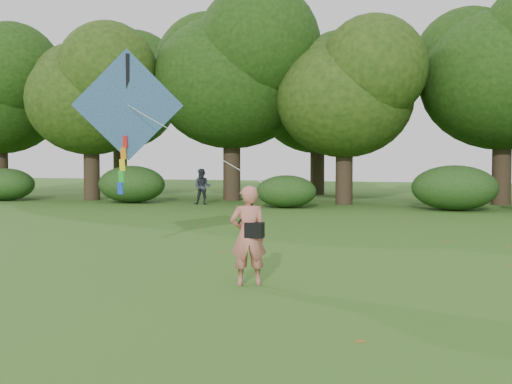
% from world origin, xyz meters
% --- Properties ---
extents(ground, '(100.00, 100.00, 0.00)m').
position_xyz_m(ground, '(0.00, 0.00, 0.00)').
color(ground, '#265114').
rests_on(ground, ground).
extents(man_kite_flyer, '(0.73, 0.62, 1.70)m').
position_xyz_m(man_kite_flyer, '(0.01, 0.36, 0.85)').
color(man_kite_flyer, '#CE7061').
rests_on(man_kite_flyer, ground).
extents(bystander_left, '(0.92, 0.77, 1.68)m').
position_xyz_m(bystander_left, '(-8.23, 17.68, 0.84)').
color(bystander_left, '#2A2E38').
rests_on(bystander_left, ground).
extents(crossbody_bag, '(0.43, 0.20, 0.69)m').
position_xyz_m(crossbody_bag, '(0.13, 0.33, 0.96)').
color(crossbody_bag, black).
rests_on(crossbody_bag, ground).
extents(flying_kite, '(5.04, 2.90, 3.19)m').
position_xyz_m(flying_kite, '(-3.62, 2.74, 3.28)').
color(flying_kite, '#2832B0').
rests_on(flying_kite, ground).
extents(tree_line, '(54.70, 15.30, 9.48)m').
position_xyz_m(tree_line, '(1.67, 22.88, 5.60)').
color(tree_line, '#3A2D1E').
rests_on(tree_line, ground).
extents(shrub_band, '(39.15, 3.22, 1.88)m').
position_xyz_m(shrub_band, '(-0.72, 17.60, 0.86)').
color(shrub_band, '#264919').
rests_on(shrub_band, ground).
extents(fallen_leaves, '(10.17, 14.41, 0.01)m').
position_xyz_m(fallen_leaves, '(1.68, 5.75, 0.01)').
color(fallen_leaves, brown).
rests_on(fallen_leaves, ground).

